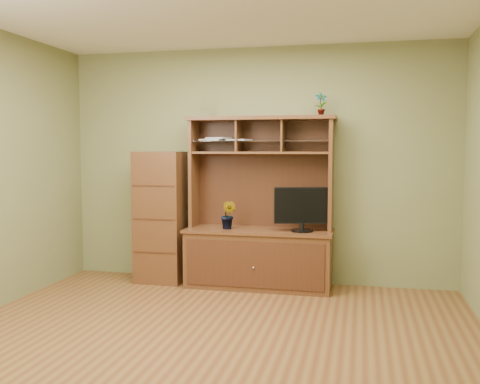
% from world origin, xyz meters
% --- Properties ---
extents(room, '(4.54, 4.04, 2.74)m').
position_xyz_m(room, '(0.00, 0.00, 1.35)').
color(room, brown).
rests_on(room, ground).
extents(media_hutch, '(1.66, 0.61, 1.90)m').
position_xyz_m(media_hutch, '(0.08, 1.73, 0.52)').
color(media_hutch, '#482414').
rests_on(media_hutch, room).
extents(monitor, '(0.60, 0.23, 0.48)m').
position_xyz_m(monitor, '(0.57, 1.65, 0.90)').
color(monitor, black).
rests_on(monitor, media_hutch).
extents(orchid_plant, '(0.21, 0.19, 0.32)m').
position_xyz_m(orchid_plant, '(-0.25, 1.65, 0.81)').
color(orchid_plant, '#375A1E').
rests_on(orchid_plant, media_hutch).
extents(top_plant, '(0.15, 0.12, 0.25)m').
position_xyz_m(top_plant, '(0.74, 1.80, 2.03)').
color(top_plant, '#3E6C26').
rests_on(top_plant, media_hutch).
extents(reed_diffuser, '(0.06, 0.06, 0.30)m').
position_xyz_m(reed_diffuser, '(-0.58, 1.80, 2.02)').
color(reed_diffuser, silver).
rests_on(reed_diffuser, media_hutch).
extents(magazines, '(0.61, 0.26, 0.04)m').
position_xyz_m(magazines, '(-0.36, 1.81, 1.65)').
color(magazines, '#BBBBC1').
rests_on(magazines, media_hutch).
extents(side_cabinet, '(0.54, 0.49, 1.51)m').
position_xyz_m(side_cabinet, '(-1.08, 1.74, 0.76)').
color(side_cabinet, '#482414').
rests_on(side_cabinet, room).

